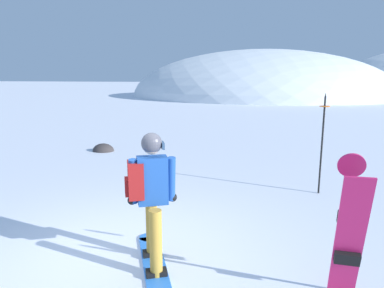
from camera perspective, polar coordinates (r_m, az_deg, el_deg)
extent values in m
plane|color=white|center=(4.84, -11.97, -18.42)|extent=(300.00, 300.00, 0.00)
ellipsoid|color=silver|center=(43.96, 11.06, 7.73)|extent=(31.21, 28.09, 11.15)
cube|color=blue|center=(4.68, -6.21, -19.21)|extent=(0.96, 1.52, 0.02)
cylinder|color=blue|center=(5.36, -7.16, -15.06)|extent=(0.28, 0.28, 0.02)
cube|color=black|center=(4.86, -6.55, -17.37)|extent=(0.29, 0.24, 0.06)
cube|color=black|center=(4.45, -5.86, -20.28)|extent=(0.29, 0.24, 0.06)
cylinder|color=#BC8E33|center=(4.69, -6.65, -13.29)|extent=(0.15, 0.15, 0.82)
cylinder|color=#BC8E33|center=(4.26, -5.97, -15.91)|extent=(0.15, 0.15, 0.82)
cube|color=#1E4C9E|center=(4.22, -6.53, -5.94)|extent=(0.42, 0.36, 0.58)
cylinder|color=#1E4C9E|center=(4.21, -9.66, -6.09)|extent=(0.17, 0.20, 0.57)
cylinder|color=#1E4C9E|center=(4.25, -3.43, -5.77)|extent=(0.17, 0.20, 0.57)
sphere|color=black|center=(4.33, -9.85, -9.11)|extent=(0.11, 0.11, 0.11)
sphere|color=black|center=(4.37, -3.21, -8.75)|extent=(0.11, 0.11, 0.11)
cube|color=maroon|center=(4.20, -9.26, -5.81)|extent=(0.29, 0.33, 0.44)
cube|color=maroon|center=(4.23, -10.59, -6.91)|extent=(0.14, 0.21, 0.20)
sphere|color=beige|center=(4.12, -6.65, -0.27)|extent=(0.21, 0.21, 0.21)
sphere|color=#4C4C56|center=(4.12, -6.66, 0.13)|extent=(0.25, 0.25, 0.25)
cube|color=navy|center=(4.14, -4.86, -0.20)|extent=(0.10, 0.17, 0.08)
cube|color=#D11E5B|center=(4.00, 24.47, -14.15)|extent=(0.28, 0.47, 1.46)
cylinder|color=#D11E5B|center=(3.97, 24.78, -3.22)|extent=(0.28, 0.11, 0.27)
cube|color=black|center=(3.94, 24.66, -11.06)|extent=(0.25, 0.11, 0.15)
cube|color=black|center=(4.12, 24.15, -16.76)|extent=(0.25, 0.11, 0.15)
cylinder|color=black|center=(7.43, 20.57, -0.36)|extent=(0.04, 0.04, 1.97)
cylinder|color=orange|center=(7.33, 21.00, 5.82)|extent=(0.20, 0.20, 0.02)
cone|color=black|center=(7.31, 21.11, 7.54)|extent=(0.04, 0.04, 0.08)
ellipsoid|color=#383333|center=(11.56, -14.38, -1.12)|extent=(0.70, 0.60, 0.49)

